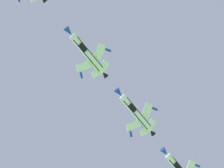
{
  "coord_description": "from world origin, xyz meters",
  "views": [
    {
      "loc": [
        -5.97,
        -4.62,
        1.42
      ],
      "look_at": [
        -15.7,
        39.71,
        125.45
      ],
      "focal_mm": 83.43,
      "sensor_mm": 36.0,
      "label": 1
    }
  ],
  "objects": [
    {
      "name": "fighter_jet_left_outer",
      "position": [
        -11.38,
        48.27,
        124.32
      ],
      "size": [
        10.02,
        14.97,
        5.48
      ],
      "rotation": [
        0.0,
        0.55,
        2.7
      ],
      "color": "white"
    },
    {
      "name": "fighter_jet_right_wing",
      "position": [
        -19.95,
        30.0,
        124.22
      ],
      "size": [
        10.15,
        14.97,
        5.3
      ],
      "rotation": [
        0.0,
        0.48,
        2.7
      ],
      "color": "white"
    }
  ]
}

